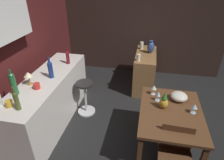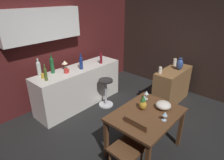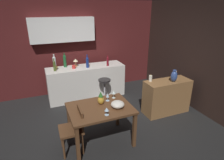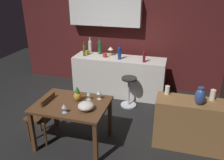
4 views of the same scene
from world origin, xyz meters
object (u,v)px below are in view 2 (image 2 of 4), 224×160
wine_glass_right (146,93)px  pillar_candle_tall (160,70)px  cup_mustard (43,76)px  wine_bottle_clear (39,68)px  pillar_candle_short (175,62)px  wine_glass_center (165,114)px  wine_glass_left (145,98)px  wine_bottle_cobalt (81,62)px  wine_bottle_ruby (101,58)px  chair_near_window (129,146)px  wine_bottle_olive (45,73)px  wine_bottle_green (52,65)px  bar_stool (106,92)px  fruit_bowl (163,105)px  cup_red (66,71)px  vase_ceramic_blue (180,64)px  counter_lamp (65,63)px  sideboard_cabinet (172,86)px  dining_table (146,118)px  pineapple_centerpiece (143,103)px

wine_glass_right → pillar_candle_tall: size_ratio=0.94×
cup_mustard → wine_bottle_clear: bearing=86.8°
cup_mustard → pillar_candle_tall: cup_mustard is taller
pillar_candle_short → pillar_candle_tall: bearing=178.7°
cup_mustard → wine_glass_center: bearing=-76.9°
wine_glass_left → wine_bottle_cobalt: size_ratio=0.44×
wine_glass_center → wine_bottle_clear: (-0.54, 2.50, 0.22)m
wine_bottle_ruby → pillar_candle_tall: bearing=-65.7°
wine_bottle_cobalt → wine_glass_left: bearing=-92.7°
chair_near_window → wine_bottle_olive: (-0.05, 1.96, 0.57)m
wine_bottle_green → wine_bottle_olive: wine_bottle_green is taller
wine_bottle_ruby → cup_mustard: size_ratio=2.45×
chair_near_window → wine_bottle_olive: size_ratio=2.53×
bar_stool → fruit_bowl: (-0.33, -1.58, 0.45)m
chair_near_window → cup_red: (0.44, 2.00, 0.47)m
chair_near_window → vase_ceramic_blue: size_ratio=2.97×
pillar_candle_short → counter_lamp: bearing=143.1°
bar_stool → cup_red: bearing=144.7°
wine_glass_right → wine_bottle_clear: wine_bottle_clear is taller
pillar_candle_tall → wine_glass_center: bearing=-148.5°
pillar_candle_tall → sideboard_cabinet: bearing=-19.3°
dining_table → pineapple_centerpiece: size_ratio=4.50×
fruit_bowl → pineapple_centerpiece: bearing=135.6°
wine_bottle_cobalt → vase_ceramic_blue: size_ratio=1.26×
sideboard_cabinet → chair_near_window: chair_near_window is taller
sideboard_cabinet → wine_glass_center: wine_glass_center is taller
pineapple_centerpiece → vase_ceramic_blue: size_ratio=0.90×
wine_bottle_clear → pillar_candle_tall: (1.94, -1.64, -0.18)m
cup_mustard → counter_lamp: 0.57m
wine_glass_left → cup_mustard: cup_mustard is taller
chair_near_window → fruit_bowl: (0.79, -0.07, 0.33)m
sideboard_cabinet → wine_bottle_olive: 2.87m
wine_glass_left → wine_bottle_olive: (-0.77, 1.73, 0.19)m
sideboard_cabinet → fruit_bowl: (-1.53, -0.55, 0.39)m
bar_stool → counter_lamp: (-0.59, 0.65, 0.70)m
wine_bottle_clear → wine_glass_center: bearing=-77.9°
wine_bottle_clear → wine_glass_right: bearing=-65.7°
dining_table → wine_bottle_ruby: bearing=65.1°
wine_bottle_green → counter_lamp: size_ratio=1.86×
wine_glass_right → dining_table: bearing=-146.0°
wine_glass_right → wine_bottle_clear: size_ratio=0.43×
wine_bottle_clear → vase_ceramic_blue: bearing=-37.7°
wine_glass_right → wine_glass_center: 0.64m
sideboard_cabinet → pillar_candle_tall: bearing=160.7°
wine_bottle_ruby → wine_bottle_olive: wine_bottle_olive is taller
bar_stool → counter_lamp: bearing=132.3°
sideboard_cabinet → wine_bottle_green: size_ratio=2.84×
chair_near_window → sideboard_cabinet: bearing=11.8°
wine_bottle_ruby → vase_ceramic_blue: size_ratio=1.05×
sideboard_cabinet → cup_red: bearing=141.2°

